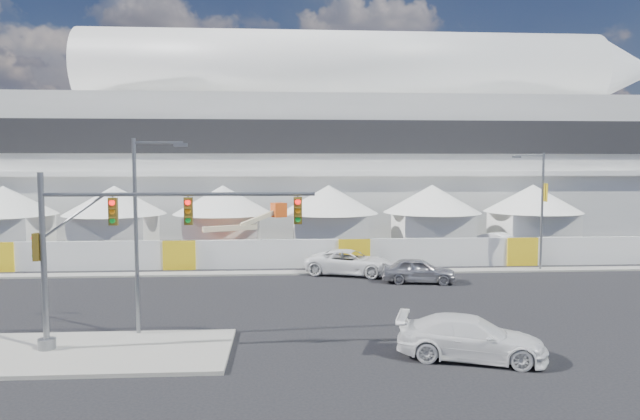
{
  "coord_description": "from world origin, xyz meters",
  "views": [
    {
      "loc": [
        1.04,
        -24.61,
        7.21
      ],
      "look_at": [
        3.32,
        10.0,
        4.4
      ],
      "focal_mm": 32.0,
      "sensor_mm": 36.0,
      "label": 1
    }
  ],
  "objects": [
    {
      "name": "median_island",
      "position": [
        -6.0,
        -3.0,
        0.07
      ],
      "size": [
        10.0,
        5.0,
        0.15
      ],
      "primitive_type": "cube",
      "color": "gray",
      "rests_on": "ground"
    },
    {
      "name": "stadium",
      "position": [
        8.71,
        41.5,
        9.45
      ],
      "size": [
        80.0,
        24.8,
        21.98
      ],
      "color": "silver",
      "rests_on": "ground"
    },
    {
      "name": "far_curb",
      "position": [
        20.0,
        12.5,
        0.06
      ],
      "size": [
        80.0,
        1.2,
        0.12
      ],
      "primitive_type": "cube",
      "color": "gray",
      "rests_on": "ground"
    },
    {
      "name": "streetlight_median",
      "position": [
        -4.8,
        -0.8,
        4.8
      ],
      "size": [
        2.24,
        0.23,
        8.11
      ],
      "color": "gray",
      "rests_on": "median_island"
    },
    {
      "name": "hoarding_fence",
      "position": [
        6.0,
        14.5,
        1.0
      ],
      "size": [
        70.0,
        0.25,
        2.0
      ],
      "primitive_type": "cube",
      "color": "white",
      "rests_on": "ground"
    },
    {
      "name": "lot_car_c",
      "position": [
        -11.01,
        19.14,
        0.68
      ],
      "size": [
        2.9,
        4.99,
        1.36
      ],
      "primitive_type": "imported",
      "rotation": [
        0.0,
        0.0,
        1.35
      ],
      "color": "#A1A2A6",
      "rests_on": "ground"
    },
    {
      "name": "lot_car_a",
      "position": [
        18.78,
        20.41,
        0.78
      ],
      "size": [
        4.51,
        4.57,
        1.57
      ],
      "primitive_type": "imported",
      "rotation": [
        0.0,
        0.0,
        0.8
      ],
      "color": "white",
      "rests_on": "ground"
    },
    {
      "name": "pickup_near",
      "position": [
        7.98,
        -4.38,
        0.79
      ],
      "size": [
        3.73,
        5.82,
        1.57
      ],
      "primitive_type": "imported",
      "rotation": [
        0.0,
        0.0,
        1.27
      ],
      "color": "white",
      "rests_on": "ground"
    },
    {
      "name": "streetlight_curb",
      "position": [
        18.29,
        12.5,
        4.62
      ],
      "size": [
        2.36,
        0.53,
        7.95
      ],
      "color": "gray",
      "rests_on": "ground"
    },
    {
      "name": "boom_lift",
      "position": [
        -3.46,
        18.84,
        1.1
      ],
      "size": [
        8.38,
        3.36,
        4.09
      ],
      "rotation": [
        0.0,
        0.0,
        0.43
      ],
      "color": "#D84D14",
      "rests_on": "ground"
    },
    {
      "name": "ground",
      "position": [
        0.0,
        0.0,
        0.0
      ],
      "size": [
        160.0,
        160.0,
        0.0
      ],
      "primitive_type": "plane",
      "color": "black",
      "rests_on": "ground"
    },
    {
      "name": "sedan_silver",
      "position": [
        9.27,
        9.16,
        0.76
      ],
      "size": [
        2.47,
        4.66,
        1.51
      ],
      "primitive_type": "imported",
      "rotation": [
        0.0,
        0.0,
        1.41
      ],
      "color": "#A2A2A7",
      "rests_on": "ground"
    },
    {
      "name": "tent_row",
      "position": [
        0.5,
        24.0,
        3.15
      ],
      "size": [
        53.4,
        8.4,
        5.4
      ],
      "color": "white",
      "rests_on": "ground"
    },
    {
      "name": "pickup_curb",
      "position": [
        5.42,
        11.94,
        0.8
      ],
      "size": [
        4.41,
        6.34,
        1.61
      ],
      "primitive_type": "imported",
      "rotation": [
        0.0,
        0.0,
        1.24
      ],
      "color": "white",
      "rests_on": "ground"
    },
    {
      "name": "lot_car_b",
      "position": [
        23.05,
        17.89,
        0.81
      ],
      "size": [
        2.98,
        5.08,
        1.62
      ],
      "primitive_type": "imported",
      "rotation": [
        0.0,
        0.0,
        1.81
      ],
      "color": "black",
      "rests_on": "ground"
    },
    {
      "name": "traffic_mast",
      "position": [
        -5.61,
        -2.69,
        4.0
      ],
      "size": [
        10.61,
        0.66,
        6.75
      ],
      "color": "slate",
      "rests_on": "median_island"
    }
  ]
}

